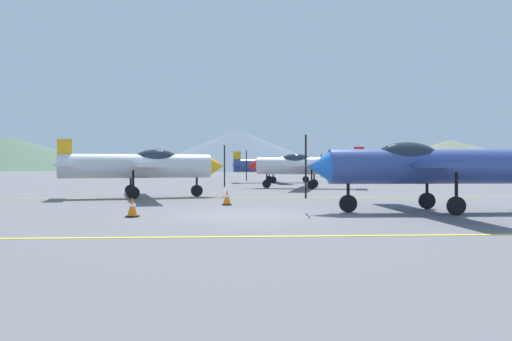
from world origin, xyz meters
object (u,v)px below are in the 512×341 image
(airplane_far, at_px, (305,165))
(airplane_back, at_px, (277,165))
(airplane_mid, at_px, (143,165))
(traffic_cone_front, at_px, (132,207))
(airplane_near, at_px, (426,165))
(traffic_cone_side, at_px, (227,197))

(airplane_far, relative_size, airplane_back, 1.00)
(airplane_mid, height_order, airplane_back, same)
(airplane_mid, bearing_deg, airplane_far, 44.99)
(airplane_mid, xyz_separation_m, airplane_far, (8.99, 8.99, 0.00))
(airplane_mid, bearing_deg, traffic_cone_front, -82.93)
(airplane_near, xyz_separation_m, traffic_cone_front, (-9.13, -1.04, -1.22))
(airplane_far, distance_m, airplane_back, 10.89)
(airplane_far, bearing_deg, traffic_cone_front, -113.45)
(traffic_cone_front, bearing_deg, traffic_cone_side, 57.55)
(airplane_back, height_order, traffic_cone_front, airplane_back)
(airplane_near, bearing_deg, airplane_mid, 141.75)
(airplane_mid, distance_m, traffic_cone_side, 6.29)
(traffic_cone_front, bearing_deg, airplane_back, 76.25)
(traffic_cone_front, xyz_separation_m, traffic_cone_side, (2.76, 4.34, 0.00))
(airplane_mid, distance_m, airplane_far, 12.71)
(airplane_back, xyz_separation_m, traffic_cone_side, (-4.33, -24.64, -1.22))
(airplane_far, height_order, traffic_cone_front, airplane_far)
(airplane_near, distance_m, airplane_mid, 13.06)
(airplane_far, height_order, traffic_cone_side, airplane_far)
(airplane_mid, relative_size, traffic_cone_front, 15.08)
(traffic_cone_side, bearing_deg, airplane_far, 69.69)
(airplane_near, xyz_separation_m, traffic_cone_side, (-6.37, 3.29, -1.22))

